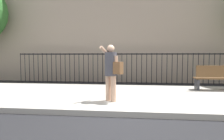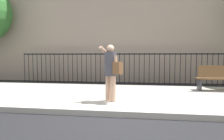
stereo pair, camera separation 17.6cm
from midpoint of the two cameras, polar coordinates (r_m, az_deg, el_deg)
name	(u,v)px [view 2 (the right image)]	position (r m, az deg, el deg)	size (l,w,h in m)	color
ground_plane	(120,118)	(4.93, 3.22, -13.21)	(60.00, 60.00, 0.00)	black
sidewalk	(126,96)	(7.04, 4.80, -7.35)	(28.00, 4.40, 0.15)	#B2ADA3
building_facade	(134,1)	(13.64, 6.60, 18.51)	(28.00, 4.00, 9.76)	tan
iron_fence	(132,64)	(10.61, 6.03, 1.61)	(12.03, 0.04, 1.60)	black
pedestrian_on_phone	(111,69)	(5.80, 0.64, 0.33)	(0.71, 0.63, 1.62)	tan
street_bench	(220,78)	(8.62, 28.45, -1.87)	(1.60, 0.45, 0.95)	brown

